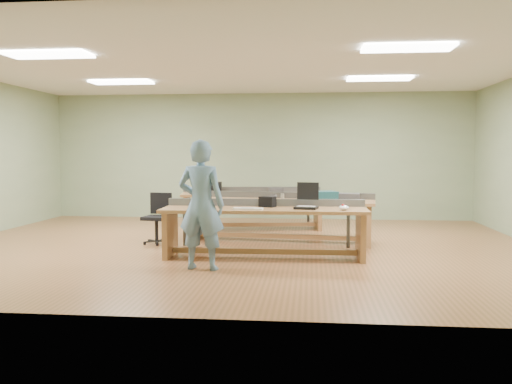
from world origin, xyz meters
TOP-DOWN VIEW (x-y plane):
  - floor at (0.00, 0.00)m, footprint 10.00×10.00m
  - ceiling at (0.00, 0.00)m, footprint 10.00×10.00m
  - wall_back at (0.00, 4.00)m, footprint 10.00×0.04m
  - wall_front at (0.00, -4.00)m, footprint 10.00×0.04m
  - fluor_panels at (0.00, 0.00)m, footprint 6.20×3.50m
  - workbench_front at (0.54, -0.89)m, footprint 3.09×0.89m
  - workbench_mid at (0.71, 0.62)m, footprint 3.35×1.24m
  - workbench_back at (0.03, 2.14)m, footprint 2.99×1.17m
  - person at (-0.24, -1.82)m, footprint 0.69×0.50m
  - laptop_base at (1.16, -0.96)m, footprint 0.37×0.33m
  - laptop_screen at (1.19, -0.84)m, footprint 0.33×0.08m
  - keyboard at (0.32, -1.14)m, footprint 0.45×0.18m
  - trackball_mouse at (1.71, -1.07)m, footprint 0.20×0.22m
  - camera_bag at (0.57, -0.72)m, footprint 0.28×0.23m
  - task_chair at (-1.42, 0.17)m, footprint 0.54×0.54m
  - parts_bin_teal at (1.45, 0.60)m, footprint 0.54×0.48m
  - parts_bin_grey at (1.88, 0.64)m, footprint 0.48×0.35m
  - mug at (0.57, 0.52)m, footprint 0.14×0.14m
  - drinks_can at (0.74, 0.48)m, footprint 0.08×0.08m
  - storage_box_back at (-0.84, 2.22)m, footprint 0.39×0.28m
  - tray_back at (0.52, 2.10)m, footprint 0.33×0.28m

SIDE VIEW (x-z plane):
  - floor at x=0.00m, z-range 0.00..0.00m
  - task_chair at x=-1.42m, z-range -0.12..0.76m
  - workbench_back at x=0.03m, z-range 0.13..0.99m
  - workbench_front at x=0.54m, z-range 0.13..0.99m
  - workbench_mid at x=0.71m, z-range 0.14..1.00m
  - keyboard at x=0.32m, z-range 0.75..0.78m
  - laptop_base at x=1.16m, z-range 0.75..0.79m
  - trackball_mouse at x=1.71m, z-range 0.75..0.82m
  - mug at x=0.57m, z-range 0.75..0.85m
  - tray_back at x=0.52m, z-range 0.75..0.86m
  - drinks_can at x=0.74m, z-range 0.75..0.87m
  - parts_bin_grey at x=1.88m, z-range 0.75..0.87m
  - parts_bin_teal at x=1.45m, z-range 0.75..0.91m
  - camera_bag at x=0.57m, z-range 0.75..0.91m
  - storage_box_back at x=-0.84m, z-range 0.75..0.97m
  - person at x=-0.24m, z-range 0.00..1.76m
  - laptop_screen at x=1.19m, z-range 0.88..1.14m
  - wall_back at x=0.00m, z-range 0.00..3.00m
  - wall_front at x=0.00m, z-range 0.00..3.00m
  - fluor_panels at x=0.00m, z-range 2.96..2.99m
  - ceiling at x=0.00m, z-range 3.00..3.00m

